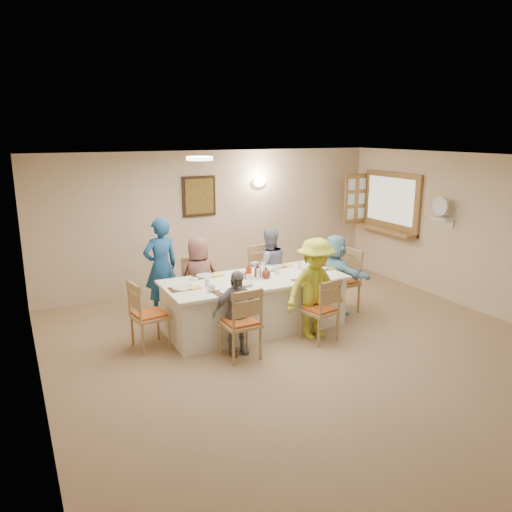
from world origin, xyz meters
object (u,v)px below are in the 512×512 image
chair_back_left (197,289)px  diner_back_left (199,279)px  chair_right_end (341,281)px  condiment_ketchup (249,271)px  chair_back_right (265,276)px  diner_right_end (335,274)px  caregiver (161,267)px  diner_front_right (315,289)px  dining_table (254,303)px  serving_hatch (391,203)px  diner_back_right (269,268)px  chair_front_right (319,309)px  diner_front_left (236,313)px  chair_left_end (150,314)px  chair_front_left (240,322)px  desk_fan (442,210)px

chair_back_left → diner_back_left: 0.23m
chair_right_end → condiment_ketchup: size_ratio=3.99×
chair_back_right → diner_right_end: 1.15m
caregiver → diner_back_left: bearing=124.4°
diner_front_right → diner_right_end: 1.07m
dining_table → caregiver: (-1.05, 1.15, 0.40)m
serving_hatch → diner_back_right: size_ratio=1.12×
chair_front_right → chair_back_right: bearing=-100.8°
chair_front_right → diner_front_left: bearing=-16.5°
diner_back_left → condiment_ketchup: (0.50, -0.69, 0.23)m
condiment_ketchup → chair_back_left: bearing=121.9°
chair_back_right → chair_front_right: (0.00, -1.60, -0.05)m
chair_back_right → chair_left_end: size_ratio=1.06×
diner_front_right → condiment_ketchup: size_ratio=5.57×
serving_hatch → chair_front_left: 4.66m
chair_back_left → diner_back_right: (1.20, -0.12, 0.21)m
diner_right_end → condiment_ketchup: bearing=79.3°
desk_fan → chair_right_end: desk_fan is taller
chair_right_end → diner_back_left: size_ratio=0.78×
chair_front_right → diner_front_right: bearing=-100.8°
diner_back_right → diner_right_end: diner_back_right is taller
diner_back_left → chair_front_right: bearing=134.7°
caregiver → chair_back_left: bearing=132.8°
diner_back_left → condiment_ketchup: 0.89m
diner_back_right → diner_right_end: size_ratio=1.05×
caregiver → chair_right_end: bearing=146.8°
chair_left_end → caregiver: size_ratio=0.61×
chair_front_left → caregiver: caregiver is taller
caregiver → diner_right_end: bearing=145.7°
chair_left_end → diner_front_left: bearing=-133.6°
desk_fan → chair_left_end: 5.07m
diner_right_end → desk_fan: bearing=-106.9°
desk_fan → diner_back_right: desk_fan is taller
diner_back_right → dining_table: bearing=59.0°
serving_hatch → dining_table: (-3.51, -1.15, -1.12)m
serving_hatch → diner_front_right: size_ratio=1.05×
chair_left_end → diner_front_left: diner_front_left is taller
chair_right_end → diner_back_left: bearing=-109.5°
chair_front_left → diner_front_right: (1.20, 0.12, 0.23)m
chair_front_right → chair_right_end: size_ratio=0.89×
chair_front_left → diner_front_left: size_ratio=0.86×
chair_front_right → condiment_ketchup: (-0.70, 0.79, 0.43)m
desk_fan → diner_back_left: 4.19m
chair_back_left → dining_table: bearing=-42.8°
chair_front_right → caregiver: size_ratio=0.58×
desk_fan → chair_front_left: size_ratio=0.31×
serving_hatch → diner_front_left: 4.59m
chair_back_right → caregiver: caregiver is taller
serving_hatch → desk_fan: bearing=-94.7°
chair_front_left → caregiver: (-0.45, 1.95, 0.30)m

